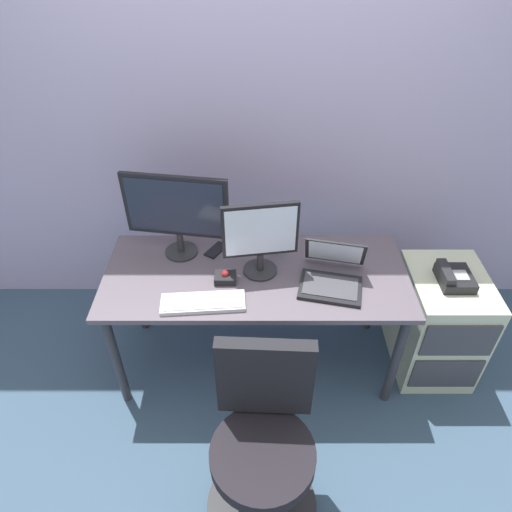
{
  "coord_description": "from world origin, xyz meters",
  "views": [
    {
      "loc": [
        0.0,
        -1.82,
        2.32
      ],
      "look_at": [
        0.0,
        0.0,
        0.83
      ],
      "focal_mm": 32.25,
      "sensor_mm": 36.0,
      "label": 1
    }
  ],
  "objects_px": {
    "monitor_side": "(260,236)",
    "trackball_mouse": "(225,277)",
    "laptop": "(332,274)",
    "keyboard": "(203,302)",
    "office_chair": "(263,448)",
    "cell_phone": "(216,250)",
    "desk_phone": "(454,278)",
    "file_cabinet": "(437,323)",
    "monitor_main": "(176,210)",
    "coffee_mug": "(276,240)"
  },
  "relations": [
    {
      "from": "monitor_main",
      "to": "keyboard",
      "type": "height_order",
      "value": "monitor_main"
    },
    {
      "from": "trackball_mouse",
      "to": "desk_phone",
      "type": "bearing_deg",
      "value": 1.95
    },
    {
      "from": "trackball_mouse",
      "to": "monitor_side",
      "type": "bearing_deg",
      "value": 22.49
    },
    {
      "from": "laptop",
      "to": "cell_phone",
      "type": "relative_size",
      "value": 2.7
    },
    {
      "from": "file_cabinet",
      "to": "keyboard",
      "type": "bearing_deg",
      "value": -170.03
    },
    {
      "from": "cell_phone",
      "to": "laptop",
      "type": "bearing_deg",
      "value": 9.15
    },
    {
      "from": "monitor_side",
      "to": "keyboard",
      "type": "relative_size",
      "value": 1.0
    },
    {
      "from": "file_cabinet",
      "to": "desk_phone",
      "type": "bearing_deg",
      "value": -116.78
    },
    {
      "from": "keyboard",
      "to": "laptop",
      "type": "relative_size",
      "value": 1.09
    },
    {
      "from": "monitor_side",
      "to": "coffee_mug",
      "type": "relative_size",
      "value": 3.79
    },
    {
      "from": "file_cabinet",
      "to": "monitor_main",
      "type": "xyz_separation_m",
      "value": [
        -1.47,
        0.17,
        0.66
      ]
    },
    {
      "from": "desk_phone",
      "to": "trackball_mouse",
      "type": "xyz_separation_m",
      "value": [
        -1.2,
        -0.04,
        0.04
      ]
    },
    {
      "from": "keyboard",
      "to": "laptop",
      "type": "bearing_deg",
      "value": 14.25
    },
    {
      "from": "monitor_main",
      "to": "monitor_side",
      "type": "bearing_deg",
      "value": -19.76
    },
    {
      "from": "file_cabinet",
      "to": "office_chair",
      "type": "bearing_deg",
      "value": -141.31
    },
    {
      "from": "keyboard",
      "to": "trackball_mouse",
      "type": "height_order",
      "value": "trackball_mouse"
    },
    {
      "from": "office_chair",
      "to": "laptop",
      "type": "height_order",
      "value": "office_chair"
    },
    {
      "from": "laptop",
      "to": "cell_phone",
      "type": "height_order",
      "value": "laptop"
    },
    {
      "from": "file_cabinet",
      "to": "laptop",
      "type": "relative_size",
      "value": 1.73
    },
    {
      "from": "monitor_side",
      "to": "trackball_mouse",
      "type": "bearing_deg",
      "value": -157.51
    },
    {
      "from": "desk_phone",
      "to": "monitor_side",
      "type": "bearing_deg",
      "value": 178.1
    },
    {
      "from": "office_chair",
      "to": "desk_phone",
      "type": "bearing_deg",
      "value": 38.35
    },
    {
      "from": "desk_phone",
      "to": "keyboard",
      "type": "xyz_separation_m",
      "value": [
        -1.3,
        -0.21,
        0.03
      ]
    },
    {
      "from": "laptop",
      "to": "trackball_mouse",
      "type": "height_order",
      "value": "laptop"
    },
    {
      "from": "desk_phone",
      "to": "cell_phone",
      "type": "xyz_separation_m",
      "value": [
        -1.27,
        0.21,
        0.02
      ]
    },
    {
      "from": "file_cabinet",
      "to": "cell_phone",
      "type": "distance_m",
      "value": 1.35
    },
    {
      "from": "desk_phone",
      "to": "monitor_main",
      "type": "xyz_separation_m",
      "value": [
        -1.46,
        0.19,
        0.3
      ]
    },
    {
      "from": "monitor_side",
      "to": "keyboard",
      "type": "distance_m",
      "value": 0.43
    },
    {
      "from": "office_chair",
      "to": "cell_phone",
      "type": "distance_m",
      "value": 1.08
    },
    {
      "from": "office_chair",
      "to": "trackball_mouse",
      "type": "xyz_separation_m",
      "value": [
        -0.19,
        0.76,
        0.3
      ]
    },
    {
      "from": "desk_phone",
      "to": "trackball_mouse",
      "type": "height_order",
      "value": "trackball_mouse"
    },
    {
      "from": "monitor_main",
      "to": "keyboard",
      "type": "distance_m",
      "value": 0.51
    },
    {
      "from": "monitor_main",
      "to": "file_cabinet",
      "type": "bearing_deg",
      "value": -6.78
    },
    {
      "from": "monitor_side",
      "to": "trackball_mouse",
      "type": "distance_m",
      "value": 0.29
    },
    {
      "from": "office_chair",
      "to": "monitor_side",
      "type": "relative_size",
      "value": 2.28
    },
    {
      "from": "monitor_side",
      "to": "desk_phone",
      "type": "bearing_deg",
      "value": -1.9
    },
    {
      "from": "laptop",
      "to": "trackball_mouse",
      "type": "relative_size",
      "value": 3.49
    },
    {
      "from": "desk_phone",
      "to": "laptop",
      "type": "xyz_separation_m",
      "value": [
        -0.66,
        -0.05,
        0.07
      ]
    },
    {
      "from": "file_cabinet",
      "to": "keyboard",
      "type": "height_order",
      "value": "keyboard"
    },
    {
      "from": "monitor_side",
      "to": "laptop",
      "type": "height_order",
      "value": "monitor_side"
    },
    {
      "from": "keyboard",
      "to": "coffee_mug",
      "type": "bearing_deg",
      "value": 50.18
    },
    {
      "from": "office_chair",
      "to": "file_cabinet",
      "type": "bearing_deg",
      "value": 38.69
    },
    {
      "from": "trackball_mouse",
      "to": "office_chair",
      "type": "bearing_deg",
      "value": -76.07
    },
    {
      "from": "desk_phone",
      "to": "office_chair",
      "type": "xyz_separation_m",
      "value": [
        -1.01,
        -0.8,
        -0.26
      ]
    },
    {
      "from": "file_cabinet",
      "to": "monitor_side",
      "type": "bearing_deg",
      "value": 179.03
    },
    {
      "from": "file_cabinet",
      "to": "office_chair",
      "type": "height_order",
      "value": "office_chair"
    },
    {
      "from": "office_chair",
      "to": "laptop",
      "type": "distance_m",
      "value": 0.9
    },
    {
      "from": "file_cabinet",
      "to": "trackball_mouse",
      "type": "xyz_separation_m",
      "value": [
        -1.21,
        -0.06,
        0.4
      ]
    },
    {
      "from": "file_cabinet",
      "to": "monitor_main",
      "type": "height_order",
      "value": "monitor_main"
    },
    {
      "from": "file_cabinet",
      "to": "keyboard",
      "type": "distance_m",
      "value": 1.39
    }
  ]
}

